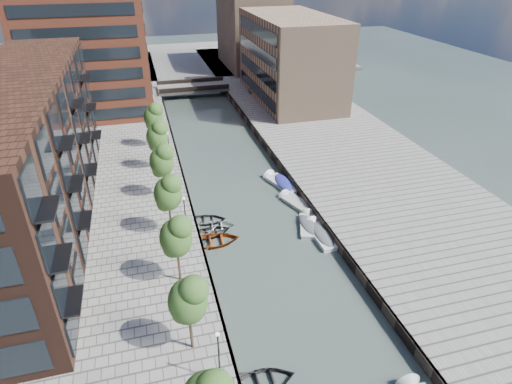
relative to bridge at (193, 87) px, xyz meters
name	(u,v)px	position (x,y,z in m)	size (l,w,h in m)	color
water	(227,164)	(0.00, -32.00, -1.39)	(300.00, 300.00, 0.00)	#38473F
quay_right	(341,148)	(16.00, -32.00, -0.89)	(20.00, 140.00, 1.00)	gray
quay_wall_left	(180,166)	(-6.10, -32.00, -0.89)	(0.25, 140.00, 1.00)	#332823
quay_wall_right	(272,155)	(6.10, -32.00, -0.89)	(0.25, 140.00, 1.00)	#332823
far_closure	(177,61)	(0.00, 28.00, -0.89)	(80.00, 40.00, 1.00)	gray
apartment_block	(31,156)	(-20.00, -42.00, 6.61)	(8.00, 38.00, 14.00)	black
tower	(80,13)	(-17.00, -7.00, 14.61)	(18.00, 18.00, 30.00)	#9B452D
tan_block_near	(290,58)	(16.00, -10.00, 6.61)	(12.00, 25.00, 14.00)	#9C7A60
tan_block_far	(252,29)	(16.00, 16.00, 7.61)	(12.00, 20.00, 16.00)	#9C7A60
bridge	(193,87)	(0.00, 0.00, 0.00)	(13.00, 6.00, 1.30)	gray
tree_1	(188,299)	(-8.50, -61.00, 3.92)	(2.50, 2.50, 5.95)	#382619
tree_2	(176,236)	(-8.50, -54.00, 3.92)	(2.50, 2.50, 5.95)	#382619
tree_3	(167,192)	(-8.50, -47.00, 3.92)	(2.50, 2.50, 5.95)	#382619
tree_4	(161,160)	(-8.50, -40.00, 3.92)	(2.50, 2.50, 5.95)	#382619
tree_5	(157,135)	(-8.50, -33.00, 3.92)	(2.50, 2.50, 5.95)	#382619
tree_6	(153,116)	(-8.50, -26.00, 3.92)	(2.50, 2.50, 5.95)	#382619
lamp_0	(219,352)	(-7.20, -64.00, 2.12)	(0.24, 0.24, 4.12)	black
lamp_1	(185,212)	(-7.20, -48.00, 2.12)	(0.24, 0.24, 4.12)	black
lamp_2	(169,145)	(-7.20, -32.00, 2.12)	(0.24, 0.24, 4.12)	black
sloop_1	(210,235)	(-4.92, -47.08, -1.39)	(2.93, 4.10, 0.85)	black
sloop_2	(214,243)	(-4.85, -48.55, -1.39)	(3.56, 4.99, 1.03)	#8B370F
sloop_3	(215,228)	(-4.26, -46.09, -1.39)	(2.89, 4.05, 0.84)	beige
sloop_4	(206,222)	(-4.90, -44.72, -1.39)	(2.88, 4.03, 0.83)	#242527
motorboat_1	(320,234)	(5.39, -50.04, -1.19)	(1.84, 4.97, 1.64)	white
motorboat_2	(295,203)	(5.11, -43.72, -1.30)	(3.30, 5.15, 1.63)	beige
motorboat_3	(281,183)	(4.95, -39.04, -1.17)	(3.53, 5.66, 1.78)	white
motorboat_4	(308,224)	(4.86, -48.07, -1.21)	(2.89, 4.79, 1.51)	silver
car	(255,91)	(10.61, -6.57, 0.25)	(1.50, 3.74, 1.27)	#A5A6A9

